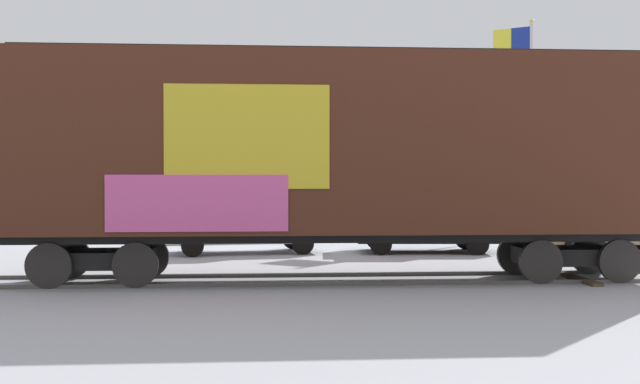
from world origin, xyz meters
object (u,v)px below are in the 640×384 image
Objects in this scene: parked_car_black at (423,226)px; parked_car_tan at (609,225)px; flagpole at (523,97)px; parked_car_white at (243,223)px; freight_car at (339,149)px.

parked_car_tan is at bearing -5.76° from parked_car_black.
flagpole is 1.71× the size of parked_car_white.
parked_car_white is (-2.47, 5.98, -1.95)m from freight_car.
parked_car_tan is (0.47, -6.49, -4.56)m from flagpole.
freight_car is 3.08× the size of parked_car_tan.
flagpole reaches higher than parked_car_black.
freight_car is 7.00m from parked_car_black.
parked_car_tan is at bearing -2.71° from parked_car_white.
flagpole is (7.92, 11.95, 2.57)m from freight_car.
flagpole reaches higher than parked_car_tan.
freight_car is 6.76m from parked_car_white.
parked_car_black is at bearing 0.39° from parked_car_white.
freight_car is at bearing -123.53° from flagpole.
flagpole is 12.81m from parked_car_white.
flagpole is 9.02m from parked_car_black.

